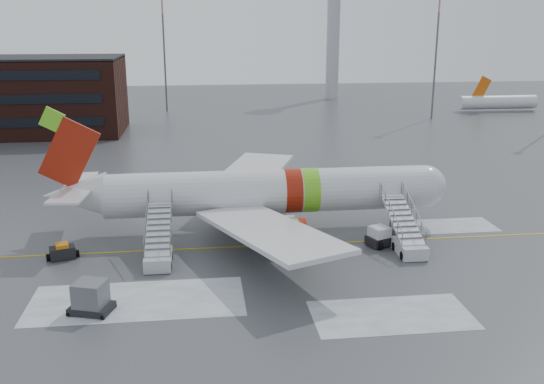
{
  "coord_description": "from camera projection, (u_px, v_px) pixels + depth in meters",
  "views": [
    {
      "loc": [
        -1.59,
        -47.21,
        17.73
      ],
      "look_at": [
        4.27,
        1.0,
        4.0
      ],
      "focal_mm": 40.0,
      "sensor_mm": 36.0,
      "label": 1
    }
  ],
  "objects": [
    {
      "name": "control_tower",
      "position": [
        334.0,
        16.0,
        139.23
      ],
      "size": [
        6.4,
        6.4,
        30.0
      ],
      "color": "#B2B5BA",
      "rests_on": "ground"
    },
    {
      "name": "airliner",
      "position": [
        258.0,
        193.0,
        52.42
      ],
      "size": [
        35.03,
        32.97,
        11.18
      ],
      "color": "silver",
      "rests_on": "ground"
    },
    {
      "name": "airstair_fwd",
      "position": [
        407.0,
        239.0,
        48.12
      ],
      "size": [
        2.05,
        7.7,
        3.48
      ],
      "color": "silver",
      "rests_on": "ground"
    },
    {
      "name": "pushback_tug",
      "position": [
        382.0,
        237.0,
        49.54
      ],
      "size": [
        3.21,
        2.85,
        1.63
      ],
      "color": "black",
      "rests_on": "ground"
    },
    {
      "name": "distant_aircraft",
      "position": [
        528.0,
        115.0,
        118.49
      ],
      "size": [
        35.0,
        18.0,
        8.0
      ],
      "primitive_type": null,
      "color": "#D8590C",
      "rests_on": "ground"
    },
    {
      "name": "airstair_aft",
      "position": [
        159.0,
        249.0,
        45.86
      ],
      "size": [
        2.05,
        7.7,
        3.48
      ],
      "color": "#A7AAAE",
      "rests_on": "ground"
    },
    {
      "name": "light_mast_far_n",
      "position": [
        164.0,
        41.0,
        119.92
      ],
      "size": [
        1.2,
        1.2,
        24.25
      ],
      "color": "#595B60",
      "rests_on": "ground"
    },
    {
      "name": "baggage_tractor",
      "position": [
        63.0,
        252.0,
        46.71
      ],
      "size": [
        2.54,
        1.62,
        1.26
      ],
      "color": "black",
      "rests_on": "ground"
    },
    {
      "name": "ground",
      "position": [
        222.0,
        243.0,
        50.1
      ],
      "size": [
        260.0,
        260.0,
        0.0
      ],
      "primitive_type": "plane",
      "color": "#494C4F",
      "rests_on": "ground"
    },
    {
      "name": "light_mast_far_ne",
      "position": [
        437.0,
        43.0,
        110.44
      ],
      "size": [
        1.2,
        1.2,
        24.25
      ],
      "color": "#595B60",
      "rests_on": "ground"
    },
    {
      "name": "uld_container",
      "position": [
        91.0,
        298.0,
        38.01
      ],
      "size": [
        2.97,
        2.52,
        2.07
      ],
      "color": "black",
      "rests_on": "ground"
    }
  ]
}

